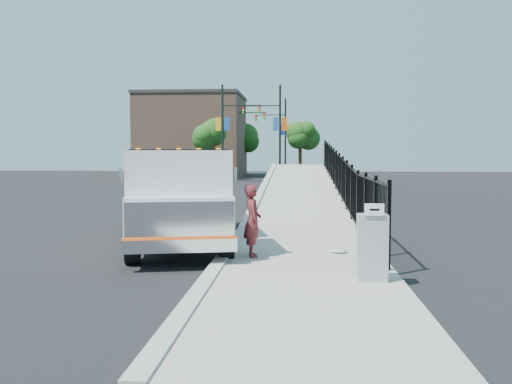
{
  "coord_description": "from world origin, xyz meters",
  "views": [
    {
      "loc": [
        1.71,
        -13.63,
        2.54
      ],
      "look_at": [
        0.56,
        2.0,
        1.42
      ],
      "focal_mm": 40.0,
      "sensor_mm": 36.0,
      "label": 1
    }
  ],
  "objects": [
    {
      "name": "curb",
      "position": [
        0.0,
        -2.0,
        0.08
      ],
      "size": [
        0.3,
        12.0,
        0.16
      ],
      "primitive_type": "cube",
      "color": "#ADAAA3",
      "rests_on": "ground"
    },
    {
      "name": "light_pole_1",
      "position": [
        -0.09,
        33.64,
        4.36
      ],
      "size": [
        3.77,
        0.22,
        8.0
      ],
      "color": "black",
      "rests_on": "ground"
    },
    {
      "name": "light_pole_3",
      "position": [
        0.09,
        45.49,
        4.36
      ],
      "size": [
        3.77,
        0.22,
        8.0
      ],
      "color": "black",
      "rests_on": "ground"
    },
    {
      "name": "debris",
      "position": [
        2.69,
        -0.04,
        0.17
      ],
      "size": [
        0.39,
        0.39,
        0.1
      ],
      "primitive_type": "ellipsoid",
      "color": "silver",
      "rests_on": "sidewalk"
    },
    {
      "name": "light_pole_2",
      "position": [
        -4.29,
        41.65,
        4.36
      ],
      "size": [
        3.77,
        0.22,
        8.0
      ],
      "color": "black",
      "rests_on": "ground"
    },
    {
      "name": "truck",
      "position": [
        -1.54,
        1.65,
        1.47
      ],
      "size": [
        4.0,
        7.97,
        2.61
      ],
      "rotation": [
        0.0,
        0.0,
        0.22
      ],
      "color": "black",
      "rests_on": "ground"
    },
    {
      "name": "tree_0",
      "position": [
        -5.59,
        35.15,
        3.93
      ],
      "size": [
        2.4,
        2.4,
        5.2
      ],
      "color": "#382314",
      "rests_on": "ground"
    },
    {
      "name": "tree_1",
      "position": [
        1.92,
        41.87,
        3.9
      ],
      "size": [
        2.12,
        2.12,
        5.06
      ],
      "color": "#382314",
      "rests_on": "ground"
    },
    {
      "name": "utility_cabinet",
      "position": [
        3.1,
        -2.96,
        0.75
      ],
      "size": [
        0.55,
        0.4,
        1.25
      ],
      "primitive_type": "cube",
      "color": "gray",
      "rests_on": "sidewalk"
    },
    {
      "name": "ground",
      "position": [
        0.0,
        0.0,
        0.0
      ],
      "size": [
        120.0,
        120.0,
        0.0
      ],
      "primitive_type": "plane",
      "color": "black",
      "rests_on": "ground"
    },
    {
      "name": "sidewalk",
      "position": [
        1.93,
        -2.0,
        0.06
      ],
      "size": [
        3.55,
        12.0,
        0.12
      ],
      "primitive_type": "cube",
      "color": "#9E998E",
      "rests_on": "ground"
    },
    {
      "name": "worker",
      "position": [
        0.68,
        -0.72,
        0.95
      ],
      "size": [
        0.51,
        0.67,
        1.67
      ],
      "primitive_type": "imported",
      "rotation": [
        0.0,
        0.0,
        1.77
      ],
      "color": "maroon",
      "rests_on": "sidewalk"
    },
    {
      "name": "ramp",
      "position": [
        2.12,
        16.0,
        0.0
      ],
      "size": [
        3.95,
        24.06,
        3.19
      ],
      "primitive_type": "cube",
      "rotation": [
        0.06,
        0.0,
        0.0
      ],
      "color": "#9E998E",
      "rests_on": "ground"
    },
    {
      "name": "tree_2",
      "position": [
        -4.14,
        49.54,
        3.96
      ],
      "size": [
        2.9,
        2.9,
        5.45
      ],
      "color": "#382314",
      "rests_on": "ground"
    },
    {
      "name": "building",
      "position": [
        -9.0,
        44.0,
        4.0
      ],
      "size": [
        10.0,
        10.0,
        8.0
      ],
      "primitive_type": "cube",
      "color": "#8C664C",
      "rests_on": "ground"
    },
    {
      "name": "iron_fence",
      "position": [
        3.55,
        12.0,
        0.9
      ],
      "size": [
        0.1,
        28.0,
        1.8
      ],
      "primitive_type": "cube",
      "color": "black",
      "rests_on": "ground"
    },
    {
      "name": "light_pole_0",
      "position": [
        -4.19,
        33.17,
        4.36
      ],
      "size": [
        3.77,
        0.22,
        8.0
      ],
      "color": "black",
      "rests_on": "ground"
    },
    {
      "name": "arrow_sign",
      "position": [
        3.1,
        -3.18,
        1.48
      ],
      "size": [
        0.35,
        0.04,
        0.22
      ],
      "primitive_type": "cube",
      "color": "white",
      "rests_on": "utility_cabinet"
    }
  ]
}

